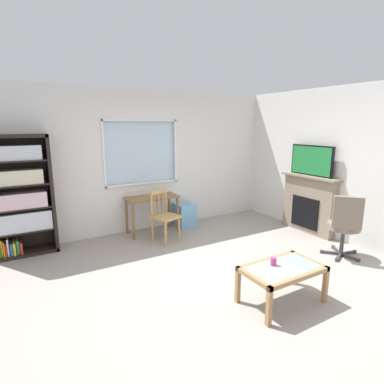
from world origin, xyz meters
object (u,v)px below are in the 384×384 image
(fireplace, at_px, (309,204))
(tv, at_px, (312,160))
(desk_under_window, at_px, (152,202))
(sippy_cup, at_px, (273,261))
(wooden_chair, at_px, (164,216))
(coffee_table, at_px, (282,272))
(bookshelf, at_px, (21,196))
(office_chair, at_px, (345,223))
(plastic_drawer_unit, at_px, (184,215))

(fireplace, distance_m, tv, 0.82)
(desk_under_window, height_order, fireplace, fireplace)
(desk_under_window, distance_m, sippy_cup, 2.87)
(fireplace, bearing_deg, wooden_chair, 160.44)
(coffee_table, bearing_deg, bookshelf, 129.02)
(office_chair, height_order, coffee_table, office_chair)
(desk_under_window, bearing_deg, sippy_cup, -84.21)
(tv, relative_size, coffee_table, 0.96)
(wooden_chair, bearing_deg, bookshelf, 163.70)
(wooden_chair, relative_size, fireplace, 0.76)
(desk_under_window, distance_m, coffee_table, 2.97)
(wooden_chair, bearing_deg, office_chair, -44.28)
(bookshelf, distance_m, coffee_table, 3.97)
(plastic_drawer_unit, xyz_separation_m, tv, (1.86, -1.49, 1.14))
(desk_under_window, distance_m, plastic_drawer_unit, 0.81)
(office_chair, bearing_deg, desk_under_window, 129.31)
(desk_under_window, bearing_deg, plastic_drawer_unit, 3.98)
(tv, height_order, coffee_table, tv)
(sippy_cup, bearing_deg, bookshelf, 129.20)
(office_chair, relative_size, coffee_table, 1.08)
(fireplace, relative_size, tv, 1.33)
(bookshelf, distance_m, office_chair, 4.98)
(bookshelf, relative_size, fireplace, 1.58)
(fireplace, bearing_deg, tv, -180.00)
(bookshelf, relative_size, coffee_table, 2.03)
(bookshelf, height_order, office_chair, bookshelf)
(plastic_drawer_unit, distance_m, coffee_table, 3.02)
(plastic_drawer_unit, bearing_deg, desk_under_window, -176.02)
(bookshelf, xyz_separation_m, fireplace, (4.72, -1.54, -0.39))
(bookshelf, xyz_separation_m, desk_under_window, (2.12, -0.11, -0.35))
(bookshelf, distance_m, plastic_drawer_unit, 2.93)
(desk_under_window, height_order, tv, tv)
(tv, bearing_deg, office_chair, -114.49)
(desk_under_window, xyz_separation_m, office_chair, (2.08, -2.53, -0.04))
(plastic_drawer_unit, xyz_separation_m, office_chair, (1.36, -2.58, 0.32))
(sippy_cup, bearing_deg, fireplace, 31.59)
(sippy_cup, bearing_deg, desk_under_window, 95.79)
(plastic_drawer_unit, height_order, coffee_table, plastic_drawer_unit)
(desk_under_window, relative_size, coffee_table, 1.06)
(coffee_table, xyz_separation_m, sippy_cup, (-0.06, 0.09, 0.11))
(bookshelf, xyz_separation_m, wooden_chair, (2.13, -0.62, -0.48))
(fireplace, bearing_deg, plastic_drawer_unit, 141.61)
(bookshelf, relative_size, tv, 2.11)
(office_chair, bearing_deg, coffee_table, -166.66)
(plastic_drawer_unit, bearing_deg, office_chair, -62.31)
(bookshelf, relative_size, office_chair, 1.88)
(bookshelf, relative_size, sippy_cup, 20.87)
(desk_under_window, bearing_deg, bookshelf, 177.12)
(plastic_drawer_unit, distance_m, fireplace, 2.41)
(bookshelf, distance_m, sippy_cup, 3.85)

